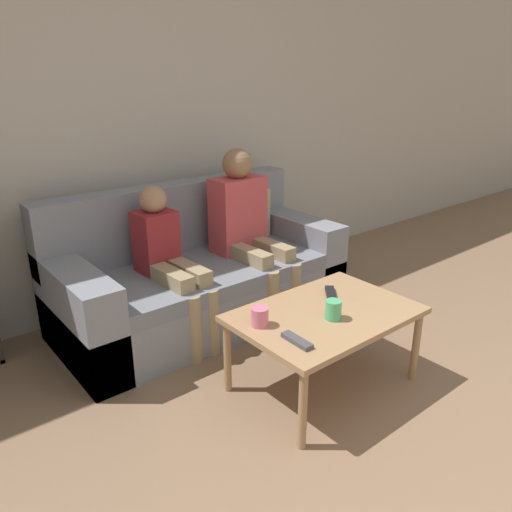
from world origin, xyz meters
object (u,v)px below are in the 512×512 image
at_px(couch, 200,277).
at_px(tv_remote_1, 297,341).
at_px(person_child, 169,258).
at_px(tv_remote_0, 331,294).
at_px(cup_far, 260,317).
at_px(cup_near, 333,310).
at_px(person_adult, 245,221).
at_px(coffee_table, 325,319).

xyz_separation_m(couch, tv_remote_1, (-0.26, -1.21, 0.15)).
bearing_deg(person_child, tv_remote_0, -61.02).
bearing_deg(tv_remote_1, cup_far, 97.93).
bearing_deg(couch, tv_remote_0, -76.74).
relative_size(couch, cup_near, 19.16).
xyz_separation_m(couch, person_child, (-0.29, -0.13, 0.24)).
height_order(cup_near, tv_remote_0, cup_near).
bearing_deg(person_adult, tv_remote_0, -98.15).
xyz_separation_m(cup_far, tv_remote_0, (0.52, 0.02, -0.04)).
xyz_separation_m(tv_remote_0, tv_remote_1, (-0.49, -0.25, 0.00)).
xyz_separation_m(couch, tv_remote_0, (0.23, -0.96, 0.15)).
bearing_deg(cup_far, coffee_table, -15.93).
distance_m(couch, person_child, 0.40).
xyz_separation_m(couch, cup_near, (0.03, -1.15, 0.19)).
xyz_separation_m(person_adult, cup_near, (-0.29, -1.07, -0.15)).
distance_m(tv_remote_0, tv_remote_1, 0.55).
distance_m(couch, cup_near, 1.17).
distance_m(cup_far, tv_remote_1, 0.24).
xyz_separation_m(person_adult, tv_remote_1, (-0.59, -1.12, -0.19)).
bearing_deg(person_adult, cup_near, -107.01).
height_order(coffee_table, tv_remote_1, tv_remote_1).
distance_m(cup_near, tv_remote_1, 0.30).
bearing_deg(coffee_table, cup_near, -110.85).
height_order(couch, person_adult, person_adult).
bearing_deg(tv_remote_0, person_adult, 125.18).
height_order(person_adult, tv_remote_0, person_adult).
bearing_deg(tv_remote_0, couch, 144.83).
distance_m(person_adult, tv_remote_0, 0.90).
bearing_deg(person_adult, person_child, -177.98).
bearing_deg(coffee_table, cup_far, 164.07).
relative_size(person_child, tv_remote_0, 5.95).
distance_m(coffee_table, cup_far, 0.38).
height_order(person_child, tv_remote_1, person_child).
relative_size(cup_near, tv_remote_1, 0.57).
xyz_separation_m(couch, cup_far, (-0.29, -0.98, 0.19)).
bearing_deg(cup_far, cup_near, -28.69).
bearing_deg(tv_remote_0, person_child, 163.49).
relative_size(couch, person_child, 1.98).
bearing_deg(tv_remote_0, tv_remote_1, -111.55).
xyz_separation_m(coffee_table, person_child, (-0.35, 0.95, 0.14)).
height_order(coffee_table, cup_near, cup_near).
distance_m(person_child, cup_near, 1.08).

